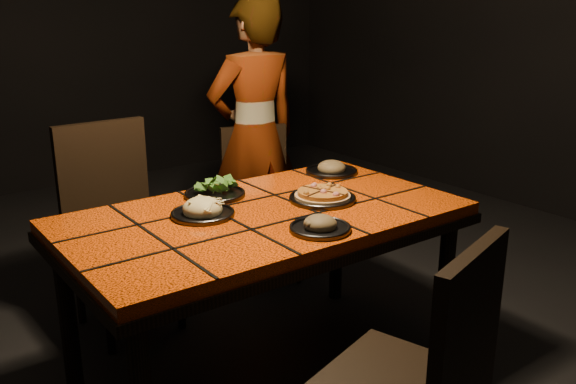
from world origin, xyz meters
TOP-DOWN VIEW (x-y plane):
  - room_shell at (0.00, 0.00)m, footprint 6.04×7.04m
  - dining_table at (0.00, 0.00)m, footprint 1.62×0.92m
  - chair_near at (-0.09, -0.96)m, footprint 0.53×0.53m
  - chair_far_left at (-0.32, 0.84)m, footprint 0.47×0.47m
  - chair_far_right at (0.59, 0.92)m, footprint 0.50×0.50m
  - diner at (0.62, 1.01)m, footprint 0.61×0.42m
  - plate_pizza at (0.28, -0.03)m, footprint 0.30×0.30m
  - plate_pasta at (-0.23, 0.09)m, footprint 0.25×0.25m
  - plate_salad at (-0.06, 0.30)m, footprint 0.27×0.27m
  - plate_mushroom_a at (0.04, -0.31)m, footprint 0.23×0.23m
  - plate_mushroom_b at (0.60, 0.29)m, footprint 0.26×0.26m

SIDE VIEW (x-z plane):
  - chair_far_right at x=0.59m, z-range 0.06..0.94m
  - chair_near at x=-0.09m, z-range 0.07..1.01m
  - chair_far_left at x=-0.32m, z-range 0.07..1.09m
  - dining_table at x=0.00m, z-range 0.30..1.05m
  - plate_pizza at x=0.28m, z-range 0.75..0.79m
  - plate_mushroom_a at x=0.04m, z-range 0.73..0.81m
  - plate_pasta at x=-0.23m, z-range 0.73..0.81m
  - plate_mushroom_b at x=0.60m, z-range 0.73..0.81m
  - plate_salad at x=-0.06m, z-range 0.74..0.81m
  - diner at x=0.62m, z-range 0.00..1.63m
  - room_shell at x=0.00m, z-range -0.04..3.04m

